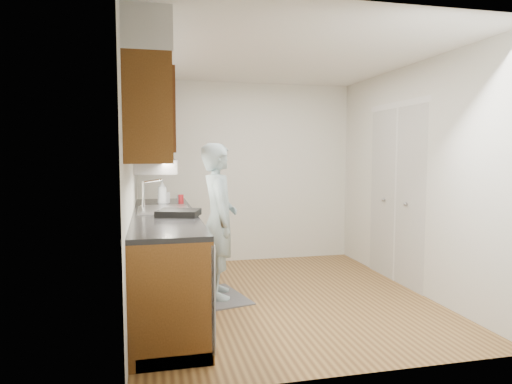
# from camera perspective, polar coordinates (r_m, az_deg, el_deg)

# --- Properties ---
(floor) EXTENTS (3.50, 3.50, 0.00)m
(floor) POSITION_cam_1_polar(r_m,az_deg,el_deg) (4.96, 3.15, -12.98)
(floor) COLOR olive
(floor) RESTS_ON ground
(ceiling) EXTENTS (3.50, 3.50, 0.00)m
(ceiling) POSITION_cam_1_polar(r_m,az_deg,el_deg) (4.83, 3.29, 16.56)
(ceiling) COLOR white
(ceiling) RESTS_ON wall_left
(wall_left) EXTENTS (0.02, 3.50, 2.50)m
(wall_left) POSITION_cam_1_polar(r_m,az_deg,el_deg) (4.55, -15.24, 1.28)
(wall_left) COLOR silver
(wall_left) RESTS_ON floor
(wall_right) EXTENTS (0.02, 3.50, 2.50)m
(wall_right) POSITION_cam_1_polar(r_m,az_deg,el_deg) (5.35, 18.84, 1.70)
(wall_right) COLOR silver
(wall_right) RESTS_ON floor
(wall_back) EXTENTS (3.00, 0.02, 2.50)m
(wall_back) POSITION_cam_1_polar(r_m,az_deg,el_deg) (6.43, -1.16, 2.45)
(wall_back) COLOR silver
(wall_back) RESTS_ON floor
(counter) EXTENTS (0.64, 2.80, 1.30)m
(counter) POSITION_cam_1_polar(r_m,az_deg,el_deg) (4.65, -11.30, -8.04)
(counter) COLOR brown
(counter) RESTS_ON floor
(upper_cabinets) EXTENTS (0.47, 2.80, 1.21)m
(upper_cabinets) POSITION_cam_1_polar(r_m,az_deg,el_deg) (4.60, -13.29, 10.07)
(upper_cabinets) COLOR brown
(upper_cabinets) RESTS_ON wall_left
(closet_door) EXTENTS (0.02, 1.22, 2.05)m
(closet_door) POSITION_cam_1_polar(r_m,az_deg,el_deg) (5.62, 17.06, -0.42)
(closet_door) COLOR silver
(closet_door) RESTS_ON wall_right
(floor_mat) EXTENTS (0.64, 0.88, 0.01)m
(floor_mat) POSITION_cam_1_polar(r_m,az_deg,el_deg) (4.97, -4.60, -12.87)
(floor_mat) COLOR slate
(floor_mat) RESTS_ON floor
(person) EXTENTS (0.46, 0.67, 1.82)m
(person) POSITION_cam_1_polar(r_m,az_deg,el_deg) (4.77, -4.68, -2.30)
(person) COLOR #90A9AF
(person) RESTS_ON floor_mat
(soap_bottle_a) EXTENTS (0.14, 0.14, 0.28)m
(soap_bottle_a) POSITION_cam_1_polar(r_m,az_deg,el_deg) (5.25, -11.65, -0.03)
(soap_bottle_a) COLOR silver
(soap_bottle_a) RESTS_ON counter
(soap_bottle_b) EXTENTS (0.11, 0.11, 0.19)m
(soap_bottle_b) POSITION_cam_1_polar(r_m,az_deg,el_deg) (5.40, -11.30, -0.39)
(soap_bottle_b) COLOR silver
(soap_bottle_b) RESTS_ON counter
(soda_can) EXTENTS (0.08, 0.08, 0.11)m
(soda_can) POSITION_cam_1_polar(r_m,az_deg,el_deg) (5.29, -9.36, -0.91)
(soda_can) COLOR #B21E25
(soda_can) RESTS_ON counter
(steel_can) EXTENTS (0.06, 0.06, 0.11)m
(steel_can) POSITION_cam_1_polar(r_m,az_deg,el_deg) (5.33, -9.50, -0.89)
(steel_can) COLOR #A5A5AA
(steel_can) RESTS_ON counter
(dish_rack) EXTENTS (0.45, 0.41, 0.06)m
(dish_rack) POSITION_cam_1_polar(r_m,az_deg,el_deg) (4.29, -9.65, -2.59)
(dish_rack) COLOR black
(dish_rack) RESTS_ON counter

